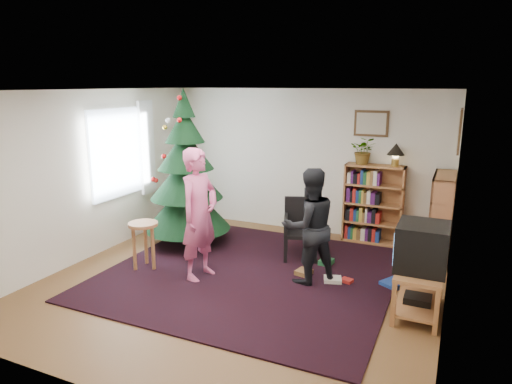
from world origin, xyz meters
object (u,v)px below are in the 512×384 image
at_px(bookshelf_right, 441,217).
at_px(person_standing, 199,215).
at_px(picture_right, 460,131).
at_px(table_lamp, 396,151).
at_px(picture_back, 371,123).
at_px(stool, 144,233).
at_px(christmas_tree, 186,182).
at_px(person_by_chair, 309,226).
at_px(bookshelf_back, 373,203).
at_px(crt_tv, 422,247).
at_px(armchair, 303,226).
at_px(tv_stand, 419,287).
at_px(potted_plant, 364,151).

bearing_deg(bookshelf_right, person_standing, 124.74).
bearing_deg(picture_right, table_lamp, 146.62).
distance_m(picture_back, stool, 3.95).
bearing_deg(picture_back, person_standing, -124.02).
bearing_deg(table_lamp, christmas_tree, -156.22).
bearing_deg(picture_back, stool, -134.72).
distance_m(person_by_chair, table_lamp, 2.23).
bearing_deg(picture_right, bookshelf_back, 153.73).
bearing_deg(crt_tv, person_by_chair, 167.58).
relative_size(crt_tv, stool, 0.87).
bearing_deg(person_by_chair, christmas_tree, -57.74).
bearing_deg(person_standing, armchair, -29.97).
height_order(picture_back, crt_tv, picture_back).
distance_m(picture_back, bookshelf_back, 1.30).
bearing_deg(person_standing, bookshelf_right, -47.23).
distance_m(tv_stand, stool, 3.68).
distance_m(christmas_tree, stool, 1.26).
xyz_separation_m(potted_plant, table_lamp, (0.50, -0.00, 0.03)).
bearing_deg(armchair, person_by_chair, -85.83).
relative_size(bookshelf_right, tv_stand, 1.46).
bearing_deg(christmas_tree, picture_back, 29.47).
distance_m(picture_right, christmas_tree, 4.10).
bearing_deg(bookshelf_back, picture_right, -26.27).
bearing_deg(tv_stand, christmas_tree, 165.93).
height_order(crt_tv, potted_plant, potted_plant).
bearing_deg(stool, christmas_tree, 90.43).
bearing_deg(person_by_chair, stool, -29.20).
bearing_deg(potted_plant, tv_stand, -63.21).
relative_size(picture_right, bookshelf_right, 0.46).
height_order(tv_stand, person_standing, person_standing).
height_order(tv_stand, stool, stool).
relative_size(armchair, stool, 1.32).
bearing_deg(person_by_chair, person_standing, -24.01).
bearing_deg(bookshelf_right, christmas_tree, 103.95).
xyz_separation_m(armchair, potted_plant, (0.64, 1.11, 1.04)).
bearing_deg(christmas_tree, person_standing, -50.53).
distance_m(picture_back, table_lamp, 0.60).
bearing_deg(table_lamp, crt_tv, -74.24).
height_order(tv_stand, armchair, armchair).
bearing_deg(potted_plant, table_lamp, -0.00).
distance_m(picture_right, bookshelf_right, 1.31).
bearing_deg(stool, armchair, 35.96).
bearing_deg(bookshelf_right, picture_back, 66.01).
bearing_deg(crt_tv, table_lamp, 105.76).
xyz_separation_m(picture_back, stool, (-2.60, -2.62, -1.42)).
bearing_deg(potted_plant, stool, -135.45).
distance_m(christmas_tree, person_by_chair, 2.36).
xyz_separation_m(bookshelf_right, person_standing, (-2.91, -2.02, 0.22)).
xyz_separation_m(person_standing, potted_plant, (1.65, 2.41, 0.63)).
relative_size(picture_right, table_lamp, 1.63).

